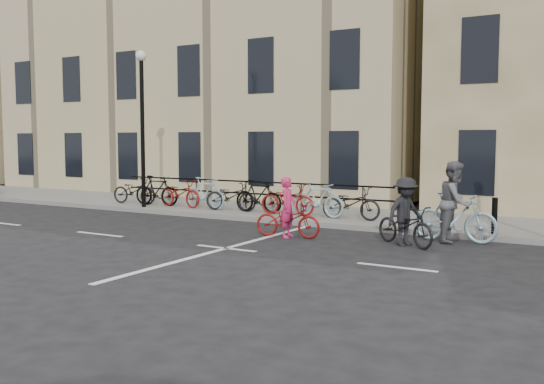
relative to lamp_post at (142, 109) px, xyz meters
The scene contains 10 objects.
ground 8.59m from the lamp_post, 34.09° to the right, with size 120.00×120.00×0.00m, color black.
sidewalk 4.52m from the lamp_post, 32.62° to the left, with size 46.00×4.00×0.15m, color slate.
building_west 9.11m from the lamp_post, 106.21° to the left, with size 20.00×10.00×10.00m, color tan.
building_far 21.34m from the lamp_post, 156.20° to the left, with size 12.00×10.00×9.00m, color tan.
lamp_post is the anchor object (origin of this frame).
bollard_east 11.86m from the lamp_post, ahead, with size 0.14×0.14×0.90m, color black.
parked_bikes 4.33m from the lamp_post, 11.28° to the left, with size 10.40×1.23×1.05m.
cyclist_pink 7.89m from the lamp_post, 18.46° to the right, with size 1.77×0.80×1.52m.
cyclist_grey 11.10m from the lamp_post, ahead, with size 2.02×0.95×1.95m.
cyclist_dark 10.45m from the lamp_post, 11.28° to the right, with size 1.87×1.42×1.59m.
Camera 1 is at (7.78, -11.11, 2.47)m, focal length 40.00 mm.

